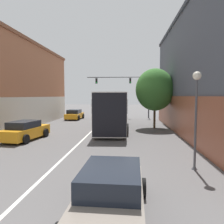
% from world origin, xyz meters
% --- Properties ---
extents(lane_center_line, '(0.14, 46.61, 0.01)m').
position_xyz_m(lane_center_line, '(0.00, 17.31, 0.00)').
color(lane_center_line, silver).
rests_on(lane_center_line, ground_plane).
extents(building_right_storefront, '(7.01, 24.21, 10.08)m').
position_xyz_m(building_right_storefront, '(10.84, 16.35, 5.15)').
color(building_right_storefront, '#4C515B').
rests_on(building_right_storefront, ground_plane).
extents(bus, '(3.21, 12.07, 3.52)m').
position_xyz_m(bus, '(1.76, 19.49, 1.97)').
color(bus, silver).
rests_on(bus, ground_plane).
extents(hatchback_foreground, '(2.09, 4.37, 1.28)m').
position_xyz_m(hatchback_foreground, '(2.89, 3.87, 0.61)').
color(hatchback_foreground, slate).
rests_on(hatchback_foreground, ground_plane).
extents(parked_car_left_near, '(2.36, 4.37, 1.40)m').
position_xyz_m(parked_car_left_near, '(-4.18, 13.57, 0.67)').
color(parked_car_left_near, orange).
rests_on(parked_car_left_near, ground_plane).
extents(parked_car_left_mid, '(2.10, 3.94, 1.36)m').
position_xyz_m(parked_car_left_mid, '(-4.06, 27.61, 0.65)').
color(parked_car_left_mid, orange).
rests_on(parked_car_left_mid, ground_plane).
extents(traffic_signal_gantry, '(9.18, 0.36, 6.27)m').
position_xyz_m(traffic_signal_gantry, '(3.48, 30.60, 4.61)').
color(traffic_signal_gantry, '#333338').
rests_on(traffic_signal_gantry, ground_plane).
extents(street_lamp, '(0.37, 0.37, 4.26)m').
position_xyz_m(street_lamp, '(6.25, 7.88, 2.74)').
color(street_lamp, '#47474C').
rests_on(street_lamp, ground_plane).
extents(street_tree_near, '(3.80, 3.42, 5.93)m').
position_xyz_m(street_tree_near, '(5.94, 20.27, 3.83)').
color(street_tree_near, '#4C3823').
rests_on(street_tree_near, ground_plane).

